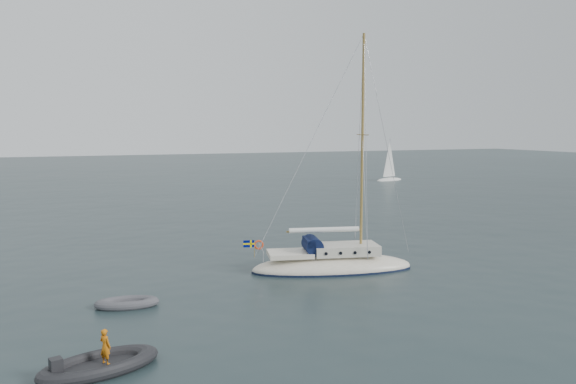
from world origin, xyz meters
name	(u,v)px	position (x,y,z in m)	size (l,w,h in m)	color
ground	(311,284)	(0.00, 0.00, 0.00)	(300.00, 300.00, 0.00)	black
sailboat	(333,252)	(2.33, 2.06, 1.07)	(9.92, 2.97, 14.12)	white
dinghy	(127,303)	(-9.51, -0.34, 0.18)	(2.92, 1.32, 0.42)	#4B4B50
rib	(99,364)	(-11.17, -7.10, 0.24)	(4.18, 1.90, 1.46)	black
distant_yacht_b	(389,162)	(35.69, 48.70, 2.97)	(5.25, 2.80, 6.95)	silver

